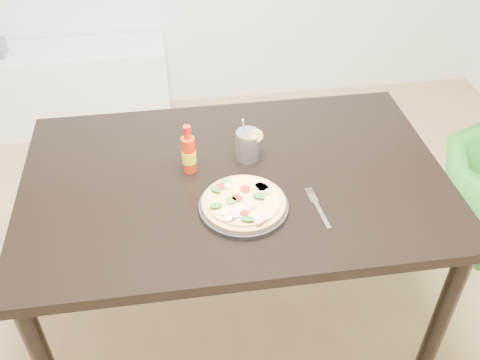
{
  "coord_description": "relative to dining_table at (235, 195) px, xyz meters",
  "views": [
    {
      "loc": [
        -0.09,
        -0.87,
        1.87
      ],
      "look_at": [
        0.1,
        0.37,
        0.83
      ],
      "focal_mm": 40.0,
      "sensor_mm": 36.0,
      "label": 1
    }
  ],
  "objects": [
    {
      "name": "hot_sauce_bottle",
      "position": [
        -0.14,
        0.05,
        0.15
      ],
      "size": [
        0.05,
        0.05,
        0.18
      ],
      "rotation": [
        0.0,
        0.0,
        -0.14
      ],
      "color": "red",
      "rests_on": "dining_table"
    },
    {
      "name": "fork",
      "position": [
        0.23,
        -0.19,
        0.09
      ],
      "size": [
        0.04,
        0.19,
        0.0
      ],
      "rotation": [
        0.0,
        0.0,
        0.1
      ],
      "color": "silver",
      "rests_on": "dining_table"
    },
    {
      "name": "dining_table",
      "position": [
        0.0,
        0.0,
        0.0
      ],
      "size": [
        1.4,
        0.9,
        0.75
      ],
      "color": "black",
      "rests_on": "ground"
    },
    {
      "name": "plate",
      "position": [
        0.0,
        -0.16,
        0.09
      ],
      "size": [
        0.28,
        0.28,
        0.02
      ],
      "primitive_type": "cylinder",
      "color": "black",
      "rests_on": "dining_table"
    },
    {
      "name": "media_console",
      "position": [
        -0.9,
        1.58,
        -0.42
      ],
      "size": [
        1.4,
        0.34,
        0.5
      ],
      "primitive_type": "cube",
      "color": "white",
      "rests_on": "ground"
    },
    {
      "name": "cola_cup",
      "position": [
        0.06,
        0.09,
        0.13
      ],
      "size": [
        0.09,
        0.08,
        0.17
      ],
      "rotation": [
        0.0,
        0.0,
        -0.29
      ],
      "color": "black",
      "rests_on": "dining_table"
    },
    {
      "name": "pizza",
      "position": [
        0.0,
        -0.17,
        0.11
      ],
      "size": [
        0.26,
        0.26,
        0.03
      ],
      "color": "tan",
      "rests_on": "plate"
    }
  ]
}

